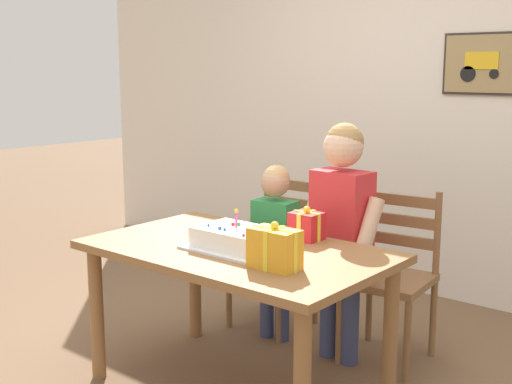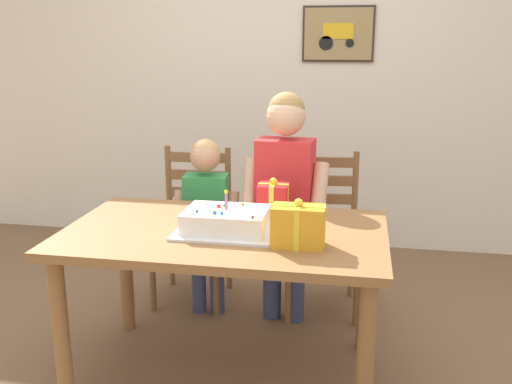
# 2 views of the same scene
# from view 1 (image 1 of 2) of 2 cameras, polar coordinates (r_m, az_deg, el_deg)

# --- Properties ---
(back_wall) EXTENTS (6.40, 0.11, 2.60)m
(back_wall) POSITION_cam_1_polar(r_m,az_deg,el_deg) (4.73, 14.34, 7.02)
(back_wall) COLOR silver
(back_wall) RESTS_ON ground
(dining_table) EXTENTS (1.44, 0.86, 0.73)m
(dining_table) POSITION_cam_1_polar(r_m,az_deg,el_deg) (3.21, -1.62, -6.41)
(dining_table) COLOR olive
(dining_table) RESTS_ON ground
(birthday_cake) EXTENTS (0.44, 0.34, 0.19)m
(birthday_cake) POSITION_cam_1_polar(r_m,az_deg,el_deg) (3.14, -1.78, -4.03)
(birthday_cake) COLOR silver
(birthday_cake) RESTS_ON dining_table
(gift_box_red_large) EXTENTS (0.22, 0.13, 0.21)m
(gift_box_red_large) POSITION_cam_1_polar(r_m,az_deg,el_deg) (2.83, 1.60, -4.85)
(gift_box_red_large) COLOR gold
(gift_box_red_large) RESTS_ON dining_table
(gift_box_beside_cake) EXTENTS (0.15, 0.14, 0.17)m
(gift_box_beside_cake) POSITION_cam_1_polar(r_m,az_deg,el_deg) (3.31, 4.34, -2.90)
(gift_box_beside_cake) COLOR red
(gift_box_beside_cake) RESTS_ON dining_table
(chair_left) EXTENTS (0.43, 0.43, 0.92)m
(chair_left) POSITION_cam_1_polar(r_m,az_deg,el_deg) (4.10, 1.80, -4.98)
(chair_left) COLOR brown
(chair_left) RESTS_ON ground
(chair_right) EXTENTS (0.46, 0.46, 0.92)m
(chair_right) POSITION_cam_1_polar(r_m,az_deg,el_deg) (3.69, 11.51, -6.97)
(chair_right) COLOR brown
(chair_right) RESTS_ON ground
(child_older) EXTENTS (0.48, 0.28, 1.29)m
(child_older) POSITION_cam_1_polar(r_m,az_deg,el_deg) (3.54, 7.31, -2.30)
(child_older) COLOR #38426B
(child_older) RESTS_ON ground
(child_younger) EXTENTS (0.38, 0.23, 1.03)m
(child_younger) POSITION_cam_1_polar(r_m,az_deg,el_deg) (3.82, 1.62, -3.70)
(child_younger) COLOR #38426B
(child_younger) RESTS_ON ground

